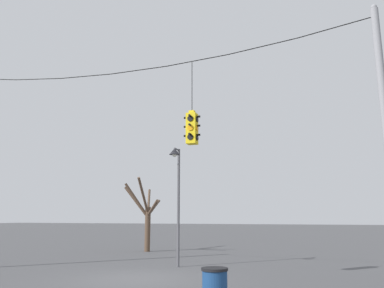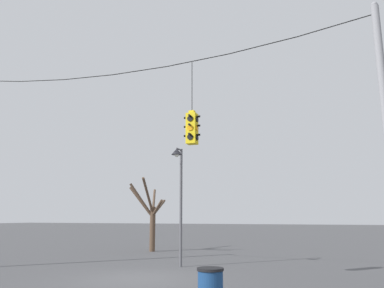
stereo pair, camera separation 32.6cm
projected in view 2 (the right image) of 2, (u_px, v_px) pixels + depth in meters
name	position (u px, v px, depth m)	size (l,w,h in m)	color
ground_plane	(137.00, 279.00, 12.74)	(200.00, 200.00, 0.00)	#4C4C4F
span_wire	(139.00, 65.00, 13.95)	(16.05, 0.03, 0.71)	black
traffic_light_near_left_pole	(192.00, 128.00, 12.72)	(0.58, 0.58, 2.96)	yellow
street_lamp	(179.00, 179.00, 16.28)	(0.47, 0.81, 5.06)	#515156
bare_tree	(151.00, 215.00, 23.32)	(2.77, 3.72, 4.40)	brown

